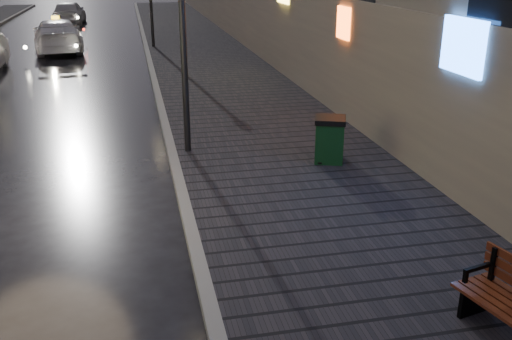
{
  "coord_description": "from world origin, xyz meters",
  "views": [
    {
      "loc": [
        0.78,
        -6.0,
        4.18
      ],
      "look_at": [
        2.66,
        2.66,
        0.85
      ],
      "focal_mm": 40.0,
      "sensor_mm": 36.0,
      "label": 1
    }
  ],
  "objects": [
    {
      "name": "taxi_mid",
      "position": [
        -2.5,
        22.22,
        0.74
      ],
      "size": [
        2.76,
        5.36,
        1.49
      ],
      "primitive_type": "imported",
      "rotation": [
        0.0,
        0.0,
        3.28
      ],
      "color": "silver",
      "rests_on": "ground"
    },
    {
      "name": "trash_bin",
      "position": [
        4.67,
        4.69,
        0.63
      ],
      "size": [
        0.79,
        0.79,
        0.94
      ],
      "rotation": [
        0.0,
        0.0,
        -0.35
      ],
      "color": "black",
      "rests_on": "sidewalk"
    },
    {
      "name": "car_far",
      "position": [
        -2.99,
        34.26,
        0.76
      ],
      "size": [
        1.96,
        4.5,
        1.51
      ],
      "primitive_type": "imported",
      "rotation": [
        0.0,
        0.0,
        3.1
      ],
      "color": "#99989F",
      "rests_on": "ground"
    },
    {
      "name": "sidewalk",
      "position": [
        3.9,
        21.0,
        0.07
      ],
      "size": [
        4.6,
        58.0,
        0.15
      ],
      "primitive_type": "cube",
      "color": "black",
      "rests_on": "ground"
    },
    {
      "name": "curb",
      "position": [
        1.5,
        21.0,
        0.07
      ],
      "size": [
        0.2,
        58.0,
        0.15
      ],
      "primitive_type": "cube",
      "color": "slate",
      "rests_on": "ground"
    },
    {
      "name": "ground",
      "position": [
        0.0,
        0.0,
        0.0
      ],
      "size": [
        120.0,
        120.0,
        0.0
      ],
      "primitive_type": "plane",
      "color": "black",
      "rests_on": "ground"
    }
  ]
}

